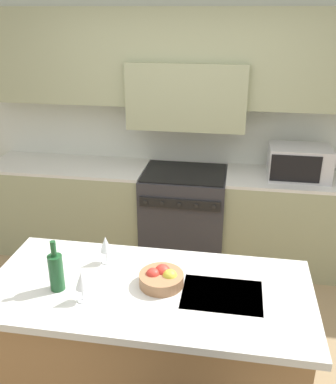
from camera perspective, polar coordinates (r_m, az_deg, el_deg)
ground_plane at (r=3.25m, az=-2.11°, el=-23.87°), size 10.00×10.00×0.00m
back_cabinetry at (r=4.18m, az=2.85°, el=12.62°), size 10.00×0.46×2.70m
back_counter at (r=4.31m, az=2.17°, el=-3.07°), size 3.95×0.62×0.94m
range_stove at (r=4.29m, az=2.13°, el=-3.21°), size 0.80×0.70×0.94m
microwave at (r=4.08m, az=17.06°, el=3.79°), size 0.55×0.37×0.30m
kitchen_island at (r=2.77m, az=-2.47°, el=-20.37°), size 1.84×0.85×0.94m
wine_bottle at (r=2.47m, az=-14.69°, el=-10.18°), size 0.08×0.08×0.30m
wine_glass_near at (r=2.35m, az=-11.45°, el=-11.60°), size 0.07×0.07×0.18m
wine_glass_far at (r=2.65m, az=-8.32°, el=-7.00°), size 0.07×0.07×0.18m
fruit_bowl at (r=2.47m, az=-0.86°, el=-11.36°), size 0.25×0.25×0.10m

